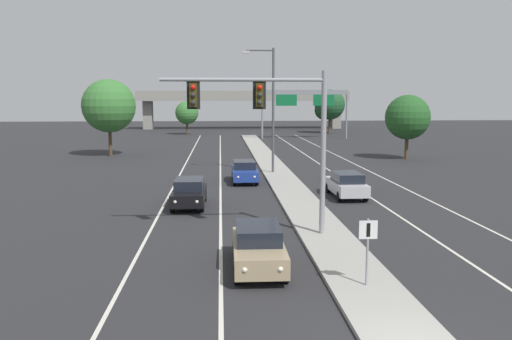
{
  "coord_description": "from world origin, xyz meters",
  "views": [
    {
      "loc": [
        -4.67,
        -11.42,
        6.16
      ],
      "look_at": [
        -3.2,
        9.63,
        3.2
      ],
      "focal_mm": 35.9,
      "sensor_mm": 36.0,
      "label": 1
    }
  ],
  "objects_px": {
    "tree_far_right_c": "(330,105)",
    "tree_far_left_c": "(187,113)",
    "car_receding_silver": "(346,184)",
    "highway_sign_gantry": "(305,98)",
    "overhead_signal_mast": "(273,118)",
    "car_oncoming_tan": "(258,247)",
    "median_sign_post": "(368,242)",
    "tree_far_right_a": "(408,117)",
    "street_lamp_median": "(270,103)",
    "car_oncoming_black": "(189,192)",
    "tree_far_right_b": "(324,110)",
    "tree_far_left_b": "(109,106)",
    "car_oncoming_blue": "(244,171)"
  },
  "relations": [
    {
      "from": "car_receding_silver",
      "to": "highway_sign_gantry",
      "type": "xyz_separation_m",
      "value": [
        5.0,
        46.51,
        5.34
      ]
    },
    {
      "from": "car_oncoming_tan",
      "to": "tree_far_left_c",
      "type": "xyz_separation_m",
      "value": [
        -7.02,
        70.36,
        2.89
      ]
    },
    {
      "from": "street_lamp_median",
      "to": "tree_far_left_b",
      "type": "distance_m",
      "value": 21.47
    },
    {
      "from": "car_oncoming_tan",
      "to": "tree_far_right_c",
      "type": "bearing_deg",
      "value": 75.95
    },
    {
      "from": "tree_far_left_b",
      "to": "tree_far_left_c",
      "type": "relative_size",
      "value": 1.44
    },
    {
      "from": "highway_sign_gantry",
      "to": "tree_far_right_c",
      "type": "bearing_deg",
      "value": 62.13
    },
    {
      "from": "tree_far_right_c",
      "to": "tree_far_left_c",
      "type": "height_order",
      "value": "tree_far_right_c"
    },
    {
      "from": "car_receding_silver",
      "to": "tree_far_right_c",
      "type": "relative_size",
      "value": 0.58
    },
    {
      "from": "overhead_signal_mast",
      "to": "tree_far_right_b",
      "type": "bearing_deg",
      "value": 76.98
    },
    {
      "from": "median_sign_post",
      "to": "tree_far_right_a",
      "type": "xyz_separation_m",
      "value": [
        14.21,
        35.02,
        2.68
      ]
    },
    {
      "from": "car_oncoming_tan",
      "to": "car_oncoming_black",
      "type": "relative_size",
      "value": 1.0
    },
    {
      "from": "overhead_signal_mast",
      "to": "tree_far_left_c",
      "type": "xyz_separation_m",
      "value": [
        -7.96,
        66.21,
        -1.59
      ]
    },
    {
      "from": "car_oncoming_black",
      "to": "car_receding_silver",
      "type": "distance_m",
      "value": 9.91
    },
    {
      "from": "median_sign_post",
      "to": "highway_sign_gantry",
      "type": "height_order",
      "value": "highway_sign_gantry"
    },
    {
      "from": "highway_sign_gantry",
      "to": "tree_far_right_a",
      "type": "relative_size",
      "value": 2.03
    },
    {
      "from": "median_sign_post",
      "to": "tree_far_left_b",
      "type": "height_order",
      "value": "tree_far_left_b"
    },
    {
      "from": "tree_far_right_b",
      "to": "overhead_signal_mast",
      "type": "bearing_deg",
      "value": -103.02
    },
    {
      "from": "highway_sign_gantry",
      "to": "tree_far_left_c",
      "type": "relative_size",
      "value": 2.33
    },
    {
      "from": "street_lamp_median",
      "to": "tree_far_left_b",
      "type": "xyz_separation_m",
      "value": [
        -15.9,
        14.42,
        -0.43
      ]
    },
    {
      "from": "tree_far_left_b",
      "to": "tree_far_left_c",
      "type": "height_order",
      "value": "tree_far_left_b"
    },
    {
      "from": "car_oncoming_blue",
      "to": "tree_far_right_c",
      "type": "xyz_separation_m",
      "value": [
        17.59,
        52.48,
        4.25
      ]
    },
    {
      "from": "median_sign_post",
      "to": "tree_far_left_c",
      "type": "height_order",
      "value": "tree_far_left_c"
    },
    {
      "from": "car_oncoming_tan",
      "to": "tree_far_right_c",
      "type": "height_order",
      "value": "tree_far_right_c"
    },
    {
      "from": "street_lamp_median",
      "to": "tree_far_left_c",
      "type": "bearing_deg",
      "value": 101.73
    },
    {
      "from": "street_lamp_median",
      "to": "car_oncoming_tan",
      "type": "bearing_deg",
      "value": -96.63
    },
    {
      "from": "car_oncoming_black",
      "to": "car_receding_silver",
      "type": "bearing_deg",
      "value": 12.32
    },
    {
      "from": "tree_far_right_a",
      "to": "median_sign_post",
      "type": "bearing_deg",
      "value": -112.09
    },
    {
      "from": "street_lamp_median",
      "to": "car_oncoming_tan",
      "type": "height_order",
      "value": "street_lamp_median"
    },
    {
      "from": "tree_far_left_c",
      "to": "tree_far_right_a",
      "type": "relative_size",
      "value": 0.87
    },
    {
      "from": "tree_far_right_a",
      "to": "car_oncoming_blue",
      "type": "bearing_deg",
      "value": -142.38
    },
    {
      "from": "overhead_signal_mast",
      "to": "car_oncoming_black",
      "type": "bearing_deg",
      "value": 120.53
    },
    {
      "from": "car_oncoming_tan",
      "to": "tree_far_right_b",
      "type": "relative_size",
      "value": 0.78
    },
    {
      "from": "tree_far_left_b",
      "to": "highway_sign_gantry",
      "type": "bearing_deg",
      "value": 41.48
    },
    {
      "from": "tree_far_left_b",
      "to": "tree_far_right_a",
      "type": "distance_m",
      "value": 31.19
    },
    {
      "from": "tree_far_right_b",
      "to": "tree_far_right_a",
      "type": "bearing_deg",
      "value": -92.68
    },
    {
      "from": "car_oncoming_black",
      "to": "tree_far_right_a",
      "type": "xyz_separation_m",
      "value": [
        20.71,
        21.6,
        3.45
      ]
    },
    {
      "from": "car_oncoming_blue",
      "to": "tree_far_left_c",
      "type": "relative_size",
      "value": 0.79
    },
    {
      "from": "overhead_signal_mast",
      "to": "car_oncoming_black",
      "type": "height_order",
      "value": "overhead_signal_mast"
    },
    {
      "from": "tree_far_left_b",
      "to": "tree_far_right_b",
      "type": "relative_size",
      "value": 1.43
    },
    {
      "from": "overhead_signal_mast",
      "to": "tree_far_right_b",
      "type": "xyz_separation_m",
      "value": [
        19.18,
        82.94,
        -1.57
      ]
    },
    {
      "from": "overhead_signal_mast",
      "to": "tree_far_left_c",
      "type": "distance_m",
      "value": 66.71
    },
    {
      "from": "street_lamp_median",
      "to": "car_oncoming_black",
      "type": "xyz_separation_m",
      "value": [
        -5.88,
        -12.36,
        -4.97
      ]
    },
    {
      "from": "overhead_signal_mast",
      "to": "car_receding_silver",
      "type": "relative_size",
      "value": 1.6
    },
    {
      "from": "overhead_signal_mast",
      "to": "car_oncoming_tan",
      "type": "xyz_separation_m",
      "value": [
        -0.94,
        -4.15,
        -4.48
      ]
    },
    {
      "from": "overhead_signal_mast",
      "to": "tree_far_left_c",
      "type": "height_order",
      "value": "overhead_signal_mast"
    },
    {
      "from": "car_receding_silver",
      "to": "tree_far_right_a",
      "type": "xyz_separation_m",
      "value": [
        11.03,
        19.49,
        3.45
      ]
    },
    {
      "from": "car_oncoming_tan",
      "to": "tree_far_left_c",
      "type": "bearing_deg",
      "value": 95.7
    },
    {
      "from": "street_lamp_median",
      "to": "highway_sign_gantry",
      "type": "distance_m",
      "value": 37.32
    },
    {
      "from": "car_receding_silver",
      "to": "tree_far_right_b",
      "type": "xyz_separation_m",
      "value": [
        13.58,
        73.89,
        2.92
      ]
    },
    {
      "from": "car_oncoming_blue",
      "to": "tree_far_left_b",
      "type": "relative_size",
      "value": 0.55
    }
  ]
}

